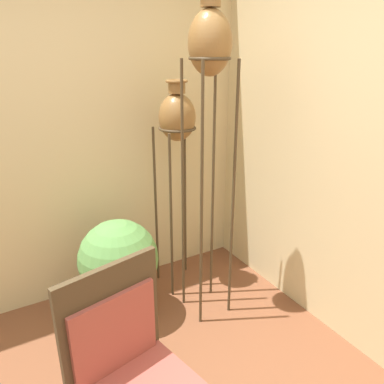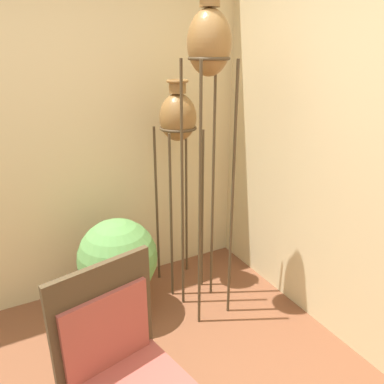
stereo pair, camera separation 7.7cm
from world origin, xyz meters
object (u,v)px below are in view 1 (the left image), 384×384
Objects in this scene: vase_stand_tall at (210,57)px; potted_plant at (119,266)px; vase_stand_medium at (177,123)px; chair at (130,368)px.

potted_plant is at bearing 159.86° from vase_stand_tall.
vase_stand_medium is at bearing 92.82° from vase_stand_tall.
vase_stand_medium is 1.12m from potted_plant.
vase_stand_tall is at bearing 29.34° from chair.
potted_plant is (0.31, 1.04, -0.15)m from chair.
vase_stand_medium is 1.61× the size of chair.
vase_stand_tall is 1.30× the size of vase_stand_medium.
vase_stand_medium reaches higher than chair.
potted_plant is at bearing -162.84° from vase_stand_medium.
vase_stand_medium reaches higher than potted_plant.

